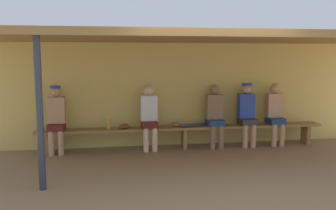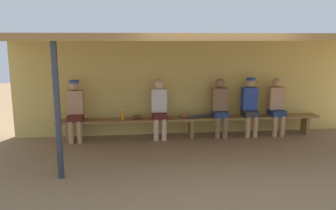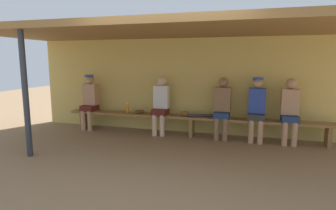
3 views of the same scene
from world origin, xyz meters
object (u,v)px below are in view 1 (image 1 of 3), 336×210
player_rightmost (247,111)px  baseball_bat (198,125)px  player_in_blue (149,115)px  player_shirtless_tan (215,113)px  support_post (40,114)px  baseball_glove_worn (124,126)px  baseball_glove_dark_brown (176,124)px  player_near_post (275,112)px  bench (184,130)px  water_bottle_green (109,124)px  player_leftmost (56,116)px

player_rightmost → baseball_bat: 1.10m
player_in_blue → player_shirtless_tan: (1.39, 0.00, 0.00)m
support_post → baseball_bat: support_post is taller
player_in_blue → baseball_glove_worn: (-0.52, -0.01, -0.22)m
player_in_blue → baseball_glove_dark_brown: bearing=3.7°
player_near_post → player_shirtless_tan: size_ratio=1.00×
player_shirtless_tan → support_post: bearing=-146.5°
player_rightmost → bench: bearing=-179.9°
player_rightmost → baseball_glove_dark_brown: 1.56m
bench → water_bottle_green: size_ratio=26.31×
player_leftmost → baseball_bat: size_ratio=1.67×
baseball_bat → player_shirtless_tan: bearing=-15.5°
player_in_blue → baseball_glove_worn: size_ratio=5.56×
player_rightmost → player_shirtless_tan: bearing=-180.0°
player_leftmost → water_bottle_green: bearing=-0.9°
player_leftmost → player_rightmost: bearing=0.0°
player_in_blue → baseball_glove_worn: bearing=-178.5°
bench → player_shirtless_tan: 0.74m
bench → player_shirtless_tan: bearing=0.3°
bench → baseball_bat: bearing=-0.0°
bench → player_near_post: player_near_post is taller
bench → baseball_glove_dark_brown: bearing=166.8°
bench → player_in_blue: player_in_blue is taller
bench → player_leftmost: size_ratio=4.46×
player_shirtless_tan → bench: bearing=-179.7°
player_rightmost → player_shirtless_tan: player_rightmost is taller
player_rightmost → support_post: bearing=-151.6°
player_shirtless_tan → baseball_bat: 0.43m
player_near_post → baseball_glove_dark_brown: (-2.18, 0.04, -0.22)m
baseball_glove_worn → player_rightmost: bearing=-41.4°
player_shirtless_tan → player_leftmost: 3.23m
player_in_blue → baseball_bat: player_in_blue is taller
bench → baseball_glove_dark_brown: size_ratio=25.00×
player_near_post → baseball_bat: (-1.71, -0.00, -0.24)m
baseball_glove_worn → player_leftmost: bearing=137.7°
player_shirtless_tan → player_rightmost: bearing=0.0°
bench → player_near_post: bearing=0.1°
player_shirtless_tan → baseball_glove_dark_brown: 0.86m
baseball_glove_worn → baseball_bat: baseball_glove_worn is taller
bench → baseball_glove_worn: baseball_glove_worn is taller
bench → player_near_post: (2.01, 0.00, 0.34)m
player_shirtless_tan → player_in_blue: bearing=180.0°
player_near_post → player_leftmost: size_ratio=0.99×
water_bottle_green → baseball_glove_dark_brown: 1.39m
water_bottle_green → support_post: bearing=-114.7°
player_rightmost → player_leftmost: 3.94m
player_leftmost → water_bottle_green: size_ratio=5.90×
player_near_post → player_in_blue: size_ratio=1.00×
player_rightmost → player_near_post: bearing=-0.0°
player_near_post → baseball_glove_worn: bearing=-179.8°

